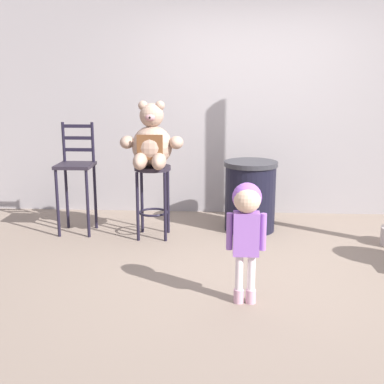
{
  "coord_description": "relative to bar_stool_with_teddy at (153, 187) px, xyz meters",
  "views": [
    {
      "loc": [
        -0.37,
        -4.25,
        1.65
      ],
      "look_at": [
        -0.62,
        0.08,
        0.64
      ],
      "focal_mm": 46.48,
      "sensor_mm": 36.0,
      "label": 1
    }
  ],
  "objects": [
    {
      "name": "ground_plane",
      "position": [
        1.06,
        -0.74,
        -0.54
      ],
      "size": [
        24.0,
        24.0,
        0.0
      ],
      "primitive_type": "plane",
      "color": "#7D6C5E"
    },
    {
      "name": "building_wall",
      "position": [
        1.06,
        1.18,
        1.09
      ],
      "size": [
        6.45,
        0.3,
        3.26
      ],
      "primitive_type": "cube",
      "color": "gray",
      "rests_on": "ground_plane"
    },
    {
      "name": "bar_stool_with_teddy",
      "position": [
        0.0,
        0.0,
        0.0
      ],
      "size": [
        0.38,
        0.38,
        0.76
      ],
      "color": "black",
      "rests_on": "ground_plane"
    },
    {
      "name": "teddy_bear",
      "position": [
        -0.0,
        -0.03,
        0.46
      ],
      "size": [
        0.64,
        0.58,
        0.66
      ],
      "color": "#A1816E",
      "rests_on": "bar_stool_with_teddy"
    },
    {
      "name": "child_walking",
      "position": [
        0.89,
        -1.53,
        0.13
      ],
      "size": [
        0.29,
        0.23,
        0.91
      ],
      "rotation": [
        0.0,
        0.0,
        -2.25
      ],
      "color": "#CA95AC",
      "rests_on": "ground_plane"
    },
    {
      "name": "trash_bin",
      "position": [
        1.03,
        0.31,
        -0.15
      ],
      "size": [
        0.58,
        0.58,
        0.76
      ],
      "color": "black",
      "rests_on": "ground_plane"
    },
    {
      "name": "bar_chair_empty",
      "position": [
        -0.84,
        0.13,
        0.13
      ],
      "size": [
        0.38,
        0.38,
        1.18
      ],
      "color": "black",
      "rests_on": "ground_plane"
    }
  ]
}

